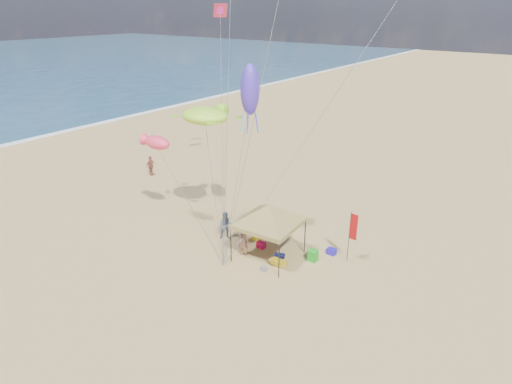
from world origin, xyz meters
TOP-DOWN VIEW (x-y plane):
  - ground at (0.00, 0.00)m, footprint 280.00×280.00m
  - canopy_tent at (0.98, 2.95)m, footprint 6.51×6.51m
  - feather_flag at (5.16, 5.38)m, footprint 0.49×0.07m
  - cooler_red at (-0.02, 3.55)m, footprint 0.54×0.38m
  - cooler_blue at (3.91, 5.50)m, footprint 0.54×0.38m
  - bag_navy at (1.62, 3.20)m, footprint 0.69×0.54m
  - bag_orange at (-0.26, 5.98)m, footprint 0.54×0.69m
  - chair_green at (3.35, 4.17)m, footprint 0.50×0.50m
  - chair_yellow at (-0.85, 4.27)m, footprint 0.50×0.50m
  - crate_grey at (1.67, 1.54)m, footprint 0.34×0.30m
  - beach_cart at (2.00, 2.52)m, footprint 0.90×0.50m
  - person_near_a at (-0.30, 2.14)m, footprint 0.75×0.56m
  - person_near_b at (-2.51, 3.11)m, footprint 1.16×1.13m
  - person_near_c at (-1.30, 3.32)m, footprint 1.25×0.95m
  - person_far_a at (-15.38, 7.84)m, footprint 0.56×1.10m
  - turtle_kite at (-3.95, 3.12)m, footprint 3.58×3.14m
  - fish_kite at (-7.12, 1.94)m, footprint 2.25×1.64m
  - squid_kite at (-1.23, 4.07)m, footprint 1.38×1.38m
  - stunt_kite_pink at (-10.08, 11.80)m, footprint 1.02×1.17m

SIDE VIEW (x-z plane):
  - ground at x=0.00m, z-range 0.00..0.00m
  - crate_grey at x=1.67m, z-range 0.00..0.28m
  - bag_navy at x=1.62m, z-range 0.00..0.36m
  - bag_orange at x=-0.26m, z-range 0.00..0.36m
  - cooler_red at x=-0.02m, z-range 0.00..0.38m
  - cooler_blue at x=3.91m, z-range 0.00..0.38m
  - beach_cart at x=2.00m, z-range 0.08..0.32m
  - chair_green at x=3.35m, z-range 0.00..0.70m
  - chair_yellow at x=-0.85m, z-range 0.00..0.70m
  - person_near_c at x=-1.30m, z-range 0.00..1.71m
  - person_far_a at x=-15.38m, z-range 0.00..1.79m
  - person_near_a at x=-0.30m, z-range 0.00..1.85m
  - person_near_b at x=-2.51m, z-range 0.00..1.89m
  - feather_flag at x=5.16m, z-range 0.53..3.75m
  - canopy_tent at x=0.98m, z-range 1.34..5.37m
  - fish_kite at x=-7.12m, z-range 5.51..6.41m
  - turtle_kite at x=-3.95m, z-range 7.43..8.46m
  - squid_kite at x=-1.23m, z-range 8.19..11.09m
  - stunt_kite_pink at x=-10.08m, z-range 13.15..14.15m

